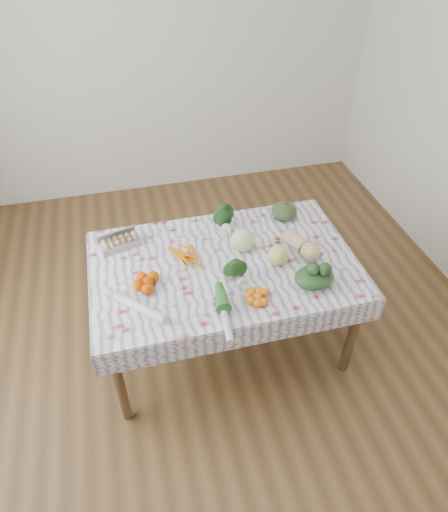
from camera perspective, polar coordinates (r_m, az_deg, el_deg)
The scene contains 17 objects.
ground at distance 3.41m, azimuth -0.00°, elevation -10.49°, with size 4.50×4.50×0.00m, color brown.
wall_back at distance 4.53m, azimuth -7.64°, elevation 24.28°, with size 4.00×0.04×2.80m, color silver.
dining_table at distance 2.91m, azimuth -0.00°, elevation -2.11°, with size 1.60×1.00×0.75m.
tablecloth at distance 2.86m, azimuth -0.00°, elevation -0.97°, with size 1.66×1.06×0.01m, color white.
egg_carton at distance 3.03m, azimuth -12.84°, elevation 1.55°, with size 0.26×0.10×0.07m, color #9B9B97.
carrot_bunch at distance 2.88m, azimuth -4.72°, elevation -0.12°, with size 0.21×0.19×0.04m, color orange.
kale_bunch at distance 3.09m, azimuth 0.27°, elevation 4.60°, with size 0.17×0.15×0.15m, color #193E16.
kabocha_squash at distance 3.23m, azimuth 7.54°, elevation 5.64°, with size 0.18×0.18×0.12m, color #374926.
cabbage at distance 2.92m, azimuth 2.41°, elevation 2.06°, with size 0.15×0.15×0.15m, color #C4D792.
butternut_squash at distance 2.94m, azimuth 9.81°, elevation 1.43°, with size 0.13×0.27×0.13m, color tan.
orange_cluster at distance 2.71m, azimuth -9.52°, elevation -3.26°, with size 0.22×0.22×0.07m, color #E34B00.
broccoli at distance 2.70m, azimuth 1.68°, elevation -2.51°, with size 0.13×0.13×0.10m, color #1C4214.
mandarin_cluster at distance 2.62m, azimuth 4.25°, elevation -5.04°, with size 0.18×0.18×0.05m, color orange.
grapefruit at distance 2.84m, azimuth 6.82°, elevation 0.14°, with size 0.13×0.13×0.13m, color #D3D76C.
spinach_bag at distance 2.74m, azimuth 11.23°, elevation -2.62°, with size 0.24×0.19×0.11m, color #1A3618.
daikon at distance 2.60m, azimuth -10.50°, elevation -6.33°, with size 0.05×0.05×0.37m, color silver.
leek at distance 2.53m, azimuth 0.05°, elevation -7.21°, with size 0.04×0.04×0.40m, color beige.
Camera 1 is at (-0.52, -2.07, 2.66)m, focal length 32.00 mm.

